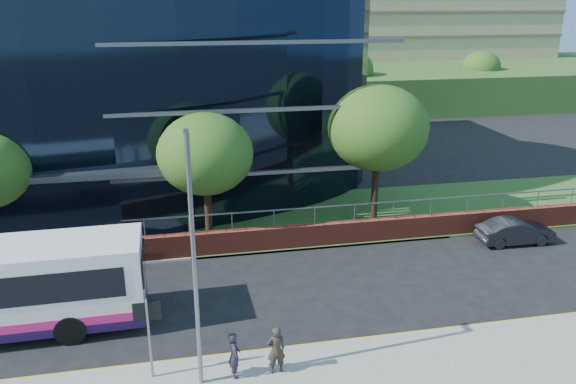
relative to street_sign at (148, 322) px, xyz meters
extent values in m
plane|color=black|center=(-4.50, 1.59, -2.15)|extent=(200.00, 200.00, 0.00)
cube|color=gray|center=(-4.50, 0.59, -2.07)|extent=(80.00, 0.25, 0.16)
cube|color=gold|center=(-4.50, 0.79, -2.14)|extent=(80.00, 0.08, 0.01)
cube|color=gold|center=(-4.50, 0.94, -2.14)|extent=(80.00, 0.08, 0.01)
cube|color=#2D511E|center=(19.50, 12.59, -2.09)|extent=(36.00, 8.00, 0.12)
cube|color=black|center=(-8.50, 25.59, 5.85)|extent=(38.00, 16.00, 16.00)
cube|color=maroon|center=(15.50, 8.89, -1.55)|extent=(34.00, 0.40, 1.20)
cube|color=slate|center=(15.50, 8.89, -0.07)|extent=(34.00, 0.06, 0.06)
cube|color=#2D511E|center=(27.50, 57.59, -0.15)|extent=(60.00, 42.00, 4.00)
cylinder|color=slate|center=(0.00, -0.01, -0.60)|extent=(0.08, 0.08, 2.80)
cube|color=black|center=(0.00, 0.01, 0.35)|extent=(0.85, 0.06, 0.60)
cylinder|color=black|center=(2.50, 10.59, -0.61)|extent=(0.36, 0.36, 3.08)
ellipsoid|color=#264E16|center=(2.50, 10.59, 2.40)|extent=(4.62, 4.62, 3.93)
cylinder|color=black|center=(11.50, 11.59, -0.39)|extent=(0.36, 0.36, 3.52)
ellipsoid|color=#264E16|center=(11.50, 11.59, 3.05)|extent=(5.28, 5.28, 4.49)
cylinder|color=black|center=(19.50, 41.59, -0.61)|extent=(0.36, 0.36, 3.08)
ellipsoid|color=#264E16|center=(19.50, 41.59, 2.40)|extent=(4.62, 4.62, 3.93)
cylinder|color=black|center=(35.50, 43.59, -0.72)|extent=(0.36, 0.36, 2.86)
ellipsoid|color=#264E16|center=(35.50, 43.59, 2.08)|extent=(4.29, 4.29, 3.65)
cylinder|color=slate|center=(1.50, -0.61, 2.00)|extent=(0.14, 0.14, 8.00)
cube|color=slate|center=(1.50, -0.26, 5.90)|extent=(0.15, 0.70, 0.12)
cylinder|color=black|center=(-2.85, 2.64, -1.59)|extent=(1.12, 0.35, 1.11)
imported|color=black|center=(17.39, 7.38, -1.52)|extent=(3.83, 1.41, 1.25)
imported|color=#281E2E|center=(2.57, -0.49, -1.22)|extent=(0.45, 0.62, 1.56)
imported|color=#2D2720|center=(3.90, -0.56, -1.17)|extent=(0.64, 0.45, 1.66)
camera|label=1|loc=(1.28, -15.54, 9.38)|focal=35.00mm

